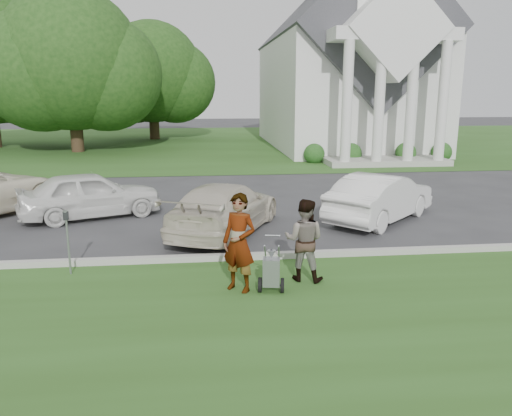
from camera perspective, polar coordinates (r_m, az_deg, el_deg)
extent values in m
plane|color=#333335|center=(10.59, -3.85, -7.01)|extent=(120.00, 120.00, 0.00)
cube|color=#2B4C1A|center=(7.84, -2.87, -14.53)|extent=(80.00, 7.00, 0.01)
cube|color=#2B4C1A|center=(37.12, -5.67, 7.48)|extent=(80.00, 30.00, 0.01)
cube|color=#9E9E93|center=(11.08, -3.98, -5.67)|extent=(80.00, 0.18, 0.15)
cube|color=white|center=(35.21, 9.45, 12.76)|extent=(9.00, 16.00, 7.00)
cube|color=#38383D|center=(35.37, 9.67, 18.44)|extent=(9.19, 17.00, 9.19)
cube|color=#9E9E93|center=(26.68, 14.46, 5.22)|extent=(6.20, 2.60, 0.30)
cylinder|color=white|center=(24.75, 10.35, 11.46)|extent=(0.50, 0.50, 6.00)
cylinder|color=white|center=(25.24, 13.91, 11.33)|extent=(0.50, 0.50, 6.00)
cylinder|color=white|center=(25.83, 17.31, 11.16)|extent=(0.50, 0.50, 6.00)
cylinder|color=white|center=(26.50, 20.54, 10.96)|extent=(0.50, 0.50, 6.00)
cube|color=white|center=(26.40, 15.42, 18.49)|extent=(6.20, 2.00, 0.60)
cube|color=white|center=(26.43, 15.46, 19.14)|extent=(5.09, 2.20, 5.09)
sphere|color=#1E4C19|center=(26.49, 6.67, 6.15)|extent=(1.10, 1.10, 1.10)
sphere|color=#1E4C19|center=(27.01, 10.83, 6.14)|extent=(1.10, 1.10, 1.10)
sphere|color=#1E4C19|center=(28.03, 16.74, 6.07)|extent=(1.10, 1.10, 1.10)
sphere|color=#1E4C19|center=(28.86, 20.42, 5.99)|extent=(1.10, 1.10, 1.10)
cylinder|color=#332316|center=(32.90, -19.86, 8.84)|extent=(0.76, 0.76, 3.20)
sphere|color=#1A3F13|center=(32.89, -20.41, 15.63)|extent=(8.40, 8.40, 8.40)
sphere|color=#1A3F13|center=(32.76, -16.85, 14.42)|extent=(6.89, 6.89, 6.89)
sphere|color=#1A3F13|center=(33.00, -23.36, 14.28)|extent=(7.22, 7.22, 7.22)
sphere|color=#1A3F13|center=(37.11, -25.20, 14.38)|extent=(7.54, 7.54, 7.54)
cylinder|color=#332316|center=(40.16, -11.57, 9.85)|extent=(0.76, 0.76, 3.00)
sphere|color=#1A3F13|center=(40.13, -11.81, 14.97)|extent=(7.60, 7.60, 7.60)
sphere|color=#1A3F13|center=(40.29, -9.23, 13.98)|extent=(6.23, 6.23, 6.23)
sphere|color=#1A3F13|center=(39.98, -14.05, 14.05)|extent=(6.54, 6.54, 6.54)
cylinder|color=black|center=(9.38, 0.47, -8.78)|extent=(0.11, 0.29, 0.28)
cylinder|color=black|center=(9.37, 3.03, -8.83)|extent=(0.11, 0.29, 0.28)
cylinder|color=#2D2D33|center=(9.37, 1.75, -8.81)|extent=(0.47, 0.11, 0.03)
cube|color=gray|center=(9.28, 1.76, -7.32)|extent=(0.35, 0.30, 0.52)
cone|color=gray|center=(9.17, 1.77, -5.31)|extent=(0.18, 0.18, 0.15)
cylinder|color=#2D2D33|center=(9.14, 1.78, -4.86)|extent=(0.04, 0.04, 0.06)
cylinder|color=gray|center=(9.63, 1.06, -5.07)|extent=(0.14, 0.69, 0.50)
cylinder|color=gray|center=(9.63, 2.64, -5.09)|extent=(0.14, 0.69, 0.50)
cylinder|color=gray|center=(9.88, 1.91, -3.15)|extent=(0.30, 0.08, 0.03)
imported|color=#999999|center=(9.19, -1.94, -4.08)|extent=(0.80, 0.75, 1.85)
imported|color=#999999|center=(9.78, 5.52, -3.74)|extent=(0.97, 0.87, 1.63)
cylinder|color=gray|center=(10.78, -20.63, -4.23)|extent=(0.04, 0.04, 1.16)
cube|color=#2D2D33|center=(10.61, -20.92, -0.83)|extent=(0.10, 0.07, 0.17)
cylinder|color=gray|center=(10.59, -20.96, -0.38)|extent=(0.09, 0.09, 0.03)
imported|color=white|center=(15.48, -18.39, 1.48)|extent=(4.37, 3.02, 1.38)
imported|color=beige|center=(13.13, -3.60, 0.00)|extent=(3.55, 4.93, 1.33)
imported|color=white|center=(14.75, 14.05, 1.19)|extent=(4.02, 3.94, 1.37)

